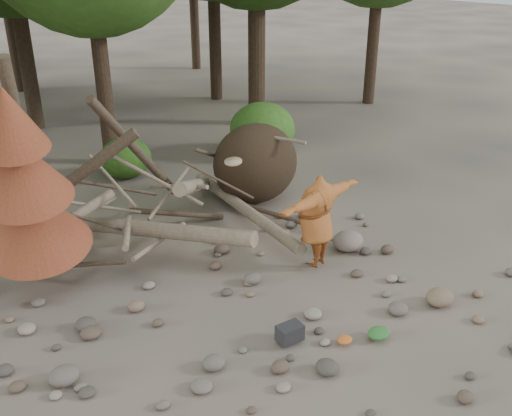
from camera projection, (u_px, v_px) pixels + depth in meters
ground at (292, 315)px, 9.91m from camera, size 120.00×120.00×0.00m
deadfall_pile at (238, 171)px, 13.68m from camera, size 8.55×5.24×3.30m
dead_conifer at (26, 187)px, 9.68m from camera, size 2.06×2.16×4.35m
bush_mid at (126, 158)px, 15.70m from camera, size 1.40×1.40×1.12m
bush_right at (262, 129)px, 17.40m from camera, size 2.00×2.00×1.60m
frisbee_thrower at (317, 221)px, 10.98m from camera, size 3.16×0.94×2.54m
backpack at (290, 336)px, 9.16m from camera, size 0.43×0.31×0.27m
cloth_green at (379, 336)px, 9.27m from camera, size 0.39×0.32×0.15m
cloth_orange at (345, 342)px, 9.15m from camera, size 0.26×0.22×0.10m
boulder_front_right at (440, 297)px, 10.15m from camera, size 0.51×0.46×0.30m
boulder_mid_right at (348, 241)px, 12.00m from camera, size 0.68×0.61×0.41m
boulder_mid_left at (64, 376)px, 8.31m from camera, size 0.45×0.40×0.27m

